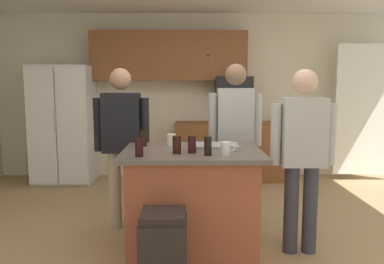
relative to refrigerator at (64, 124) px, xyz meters
name	(u,v)px	position (x,y,z in m)	size (l,w,h in m)	color
floor	(199,243)	(2.00, -2.38, -0.89)	(7.04, 7.04, 0.00)	tan
back_wall	(194,96)	(2.00, 0.42, 0.41)	(6.40, 0.10, 2.60)	beige
french_door_window_panel	(364,110)	(4.60, 0.02, 0.21)	(0.90, 0.06, 2.00)	white
cabinet_run_upper	(169,56)	(1.60, 0.22, 1.04)	(2.40, 0.38, 0.75)	brown
cabinet_run_lower	(233,151)	(2.60, 0.10, -0.44)	(1.80, 0.63, 0.90)	brown
refrigerator	(64,124)	(0.00, 0.00, 0.00)	(0.88, 0.76, 1.77)	white
microwave_over_range	(234,87)	(2.60, 0.12, 0.56)	(0.56, 0.40, 0.32)	black
kitchen_island	(192,199)	(1.94, -2.52, -0.42)	(1.25, 0.93, 0.93)	#AD5638
person_guest_by_door	(303,149)	(2.91, -2.59, 0.06)	(0.57, 0.22, 1.64)	#383842
person_guest_right	(235,132)	(2.40, -1.80, 0.11)	(0.57, 0.23, 1.72)	#383842
person_host_foreground	(122,137)	(1.21, -1.97, 0.08)	(0.57, 0.22, 1.67)	tan
glass_pilsner	(192,144)	(1.93, -2.66, 0.11)	(0.07, 0.07, 0.15)	black
glass_stout_tall	(208,146)	(2.06, -2.77, 0.12)	(0.06, 0.06, 0.16)	black
mug_ceramic_white	(226,148)	(2.21, -2.75, 0.09)	(0.12, 0.08, 0.11)	white
tumbler_amber	(143,138)	(1.48, -2.29, 0.12)	(0.07, 0.07, 0.15)	black
mug_blue_stoneware	(172,139)	(1.74, -2.22, 0.09)	(0.13, 0.09, 0.11)	white
glass_dark_ale	(139,147)	(1.50, -2.82, 0.12)	(0.07, 0.07, 0.16)	black
glass_short_whisky	(177,145)	(1.80, -2.69, 0.12)	(0.07, 0.07, 0.15)	black
serving_tray	(214,146)	(2.14, -2.44, 0.06)	(0.44, 0.30, 0.04)	#B7B7BC
trash_bin	(164,252)	(1.72, -3.26, -0.58)	(0.34, 0.34, 0.61)	black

